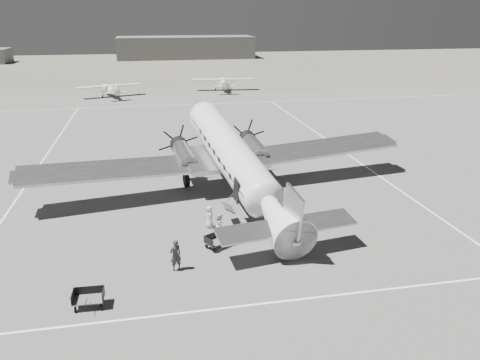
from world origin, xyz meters
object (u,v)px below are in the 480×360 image
light_plane_left (110,91)px  ground_crew (176,255)px  passenger (210,217)px  hangar_main (186,47)px  dc3_airliner (235,161)px  baggage_cart_near (218,241)px  ramp_agent (220,225)px  light_plane_right (223,84)px  baggage_cart_far (89,299)px

light_plane_left → ground_crew: (7.18, -59.26, -0.19)m
passenger → hangar_main: bearing=-2.4°
hangar_main → dc3_airliner: hangar_main is taller
dc3_airliner → baggage_cart_near: (-2.51, -7.72, -2.56)m
light_plane_left → ramp_agent: 56.57m
light_plane_right → baggage_cart_far: 67.44m
hangar_main → light_plane_left: size_ratio=3.90×
light_plane_right → light_plane_left: bearing=-166.0°
light_plane_right → ramp_agent: light_plane_right is taller
dc3_airliner → ground_crew: (-5.18, -9.89, -2.07)m
light_plane_right → ground_crew: light_plane_right is taller
hangar_main → baggage_cart_near: (-8.94, -127.73, -2.87)m
ramp_agent → light_plane_right: bearing=17.5°
ramp_agent → baggage_cart_far: bearing=157.1°
hangar_main → ramp_agent: 126.59m
dc3_airliner → light_plane_right: 53.21m
ground_crew → ramp_agent: ground_crew is taller
hangar_main → light_plane_left: 73.14m
dc3_airliner → ramp_agent: 6.97m
baggage_cart_near → baggage_cart_far: size_ratio=0.98×
baggage_cart_near → baggage_cart_far: baggage_cart_far is taller
dc3_airliner → baggage_cart_far: 16.01m
light_plane_left → light_plane_right: 20.20m
baggage_cart_far → light_plane_right: bearing=77.2°
ground_crew → ramp_agent: size_ratio=1.16×
dc3_airliner → light_plane_right: (7.57, 52.64, -1.78)m
baggage_cart_near → baggage_cart_far: (-7.06, -4.86, 0.01)m
baggage_cart_near → ground_crew: 3.47m
light_plane_left → hangar_main: bearing=56.9°
hangar_main → ground_crew: size_ratio=22.72×
light_plane_right → passenger: light_plane_right is taller
baggage_cart_near → passenger: size_ratio=1.00×
hangar_main → baggage_cart_far: bearing=-96.9°
baggage_cart_far → ground_crew: 5.18m
hangar_main → light_plane_left: (-18.78, -70.65, -2.18)m
dc3_airliner → baggage_cart_near: dc3_airliner is taller
ground_crew → dc3_airliner: bearing=-140.2°
hangar_main → light_plane_right: (1.15, -67.37, -2.08)m
light_plane_right → passenger: (-10.18, -57.43, -0.45)m
ground_crew → passenger: (2.57, 5.10, -0.16)m
baggage_cart_far → ground_crew: ground_crew is taller
hangar_main → ground_crew: (-11.60, -129.90, -2.38)m
light_plane_left → ramp_agent: size_ratio=6.79×
dc3_airliner → light_plane_left: dc3_airliner is taller
light_plane_right → dc3_airliner: bearing=-93.5°
hangar_main → dc3_airliner: size_ratio=1.34×
light_plane_left → light_plane_right: size_ratio=0.92×
light_plane_right → passenger: bearing=-95.4°
light_plane_left → light_plane_right: bearing=-8.9°
light_plane_left → baggage_cart_near: size_ratio=7.06×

